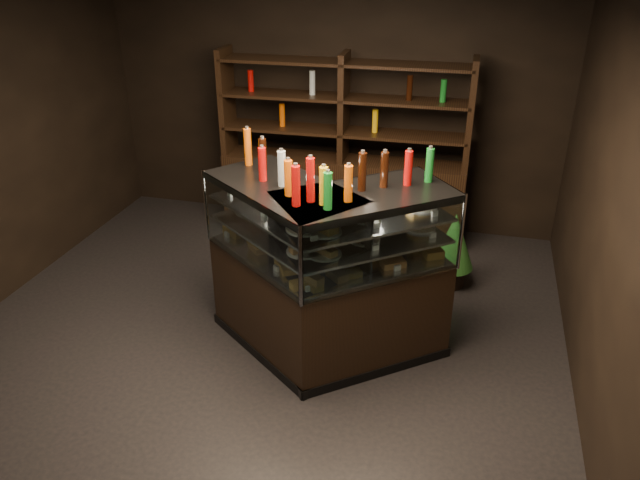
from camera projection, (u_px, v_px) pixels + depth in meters
The scene contains 7 objects.
ground at pixel (260, 336), 5.28m from camera, with size 5.00×5.00×0.00m, color black.
room_shell at pixel (248, 110), 4.41m from camera, with size 5.02×5.02×3.01m.
display_case at pixel (323, 299), 4.91m from camera, with size 2.04×1.32×1.42m.
food_display at pixel (323, 231), 4.63m from camera, with size 1.68×0.87×0.44m.
bottles_top at pixel (324, 171), 4.42m from camera, with size 1.51×0.72×0.30m.
potted_conifer at pixel (454, 239), 5.82m from camera, with size 0.40×0.40×0.85m.
back_shelving at pixel (342, 185), 6.73m from camera, with size 2.60×0.50×2.00m.
Camera 1 is at (1.59, -4.08, 3.11)m, focal length 35.00 mm.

